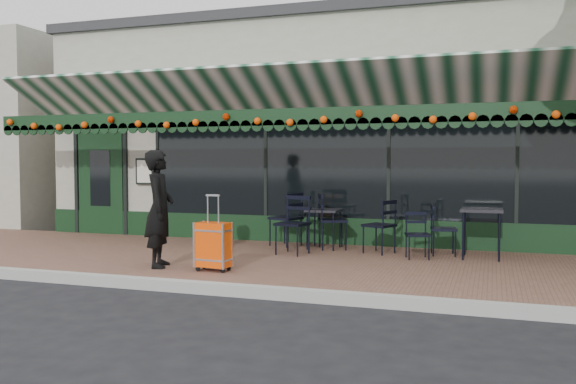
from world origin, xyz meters
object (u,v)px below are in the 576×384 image
(woman, at_px, (159,209))
(chair_a_left, at_px, (379,226))
(cafe_table_a, at_px, (482,214))
(chair_b_left, at_px, (286,219))
(chair_b_right, at_px, (333,221))
(suitcase, at_px, (213,246))
(chair_a_right, at_px, (444,230))
(chair_a_front, at_px, (418,235))
(chair_b_front, at_px, (292,225))
(cafe_table_b, at_px, (324,213))

(woman, bearing_deg, chair_a_left, -71.25)
(cafe_table_a, bearing_deg, chair_b_left, 174.08)
(woman, height_order, chair_b_right, woman)
(suitcase, height_order, chair_a_right, suitcase)
(chair_a_front, xyz_separation_m, chair_b_left, (-2.49, 0.74, 0.12))
(chair_b_front, bearing_deg, cafe_table_a, 21.17)
(chair_a_left, bearing_deg, chair_b_left, -77.22)
(cafe_table_a, height_order, chair_a_right, chair_a_right)
(chair_a_front, relative_size, chair_b_front, 0.76)
(cafe_table_a, bearing_deg, chair_a_right, 168.27)
(woman, distance_m, cafe_table_b, 3.18)
(woman, height_order, suitcase, woman)
(woman, distance_m, chair_a_right, 4.65)
(woman, relative_size, chair_a_front, 2.29)
(cafe_table_a, xyz_separation_m, chair_a_right, (-0.60, 0.13, -0.29))
(suitcase, height_order, chair_a_front, suitcase)
(chair_b_left, bearing_deg, woman, 0.99)
(woman, height_order, chair_a_left, woman)
(cafe_table_a, height_order, chair_b_left, chair_b_left)
(chair_a_right, relative_size, chair_a_front, 1.13)
(chair_a_right, bearing_deg, cafe_table_b, 76.61)
(chair_b_right, bearing_deg, chair_a_right, -116.72)
(cafe_table_b, bearing_deg, woman, -124.83)
(woman, bearing_deg, suitcase, -114.35)
(chair_a_left, bearing_deg, chair_a_right, 120.02)
(cafe_table_a, xyz_separation_m, chair_b_front, (-3.02, -0.57, -0.22))
(chair_b_left, bearing_deg, cafe_table_b, 103.71)
(cafe_table_b, distance_m, chair_a_left, 1.08)
(chair_a_front, bearing_deg, chair_a_right, 37.56)
(chair_b_right, bearing_deg, woman, 119.33)
(chair_a_left, height_order, chair_b_front, chair_b_front)
(suitcase, height_order, cafe_table_a, suitcase)
(chair_a_left, distance_m, chair_a_right, 1.06)
(cafe_table_a, height_order, chair_a_front, cafe_table_a)
(chair_a_right, height_order, chair_b_right, chair_b_right)
(chair_a_front, height_order, chair_b_left, chair_b_left)
(chair_a_right, xyz_separation_m, chair_b_right, (-1.93, 0.11, 0.07))
(cafe_table_a, bearing_deg, woman, -152.44)
(cafe_table_b, distance_m, chair_b_left, 0.78)
(woman, bearing_deg, chair_a_right, -78.52)
(suitcase, relative_size, chair_b_left, 1.08)
(cafe_table_b, height_order, chair_a_right, chair_a_right)
(cafe_table_a, distance_m, chair_b_left, 3.49)
(chair_a_right, relative_size, chair_b_left, 0.85)
(chair_b_right, bearing_deg, cafe_table_b, 63.53)
(chair_a_front, bearing_deg, cafe_table_a, 4.96)
(cafe_table_a, relative_size, chair_a_right, 0.94)
(cafe_table_a, xyz_separation_m, chair_a_front, (-0.97, -0.38, -0.34))
(chair_b_left, bearing_deg, suitcase, 19.07)
(cafe_table_a, distance_m, chair_a_left, 1.68)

